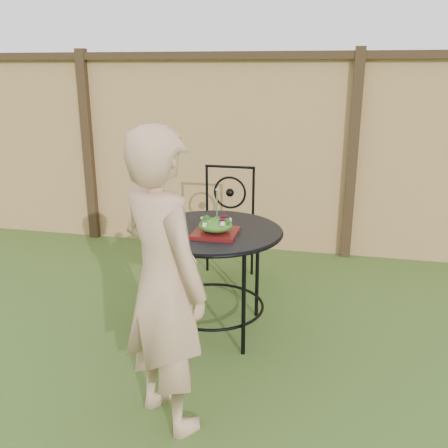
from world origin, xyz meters
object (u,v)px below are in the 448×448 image
patio_chair (226,222)px  salad_plate (216,233)px  patio_table (212,249)px  diner (163,283)px

patio_chair → salad_plate: bearing=-81.4°
patio_table → salad_plate: bearing=-64.7°
diner → patio_table: bearing=-55.3°
salad_plate → patio_chair: bearing=98.6°
diner → salad_plate: diner is taller
patio_table → patio_chair: patio_chair is taller
salad_plate → patio_table: bearing=115.3°
patio_chair → diner: bearing=-87.1°
patio_table → salad_plate: 0.19m
patio_table → diner: bearing=-90.4°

